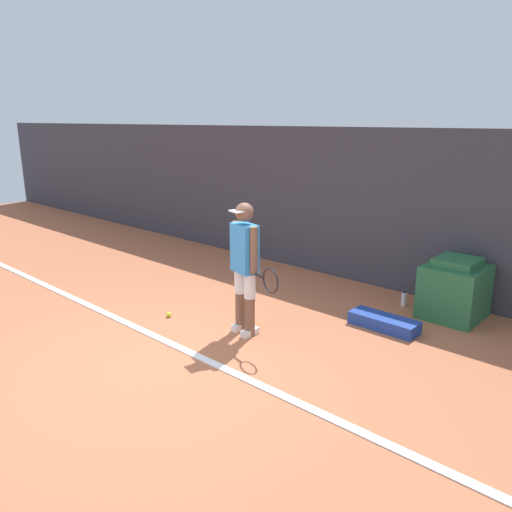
# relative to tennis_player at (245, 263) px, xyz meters

# --- Properties ---
(ground_plane) EXTENTS (24.00, 24.00, 0.00)m
(ground_plane) POSITION_rel_tennis_player_xyz_m (-0.18, -1.13, -0.89)
(ground_plane) COLOR #B76642
(back_wall) EXTENTS (24.00, 0.10, 2.42)m
(back_wall) POSITION_rel_tennis_player_xyz_m (-0.18, 2.72, 0.32)
(back_wall) COLOR #383842
(back_wall) RESTS_ON ground_plane
(court_baseline) EXTENTS (21.60, 0.10, 0.01)m
(court_baseline) POSITION_rel_tennis_player_xyz_m (-0.18, -0.82, -0.89)
(court_baseline) COLOR white
(court_baseline) RESTS_ON ground_plane
(tennis_player) EXTENTS (0.90, 0.32, 1.61)m
(tennis_player) POSITION_rel_tennis_player_xyz_m (0.00, 0.00, 0.00)
(tennis_player) COLOR brown
(tennis_player) RESTS_ON ground_plane
(tennis_ball) EXTENTS (0.07, 0.07, 0.07)m
(tennis_ball) POSITION_rel_tennis_player_xyz_m (-1.10, -0.32, -0.86)
(tennis_ball) COLOR #D1E533
(tennis_ball) RESTS_ON ground_plane
(covered_chair) EXTENTS (0.72, 0.79, 0.80)m
(covered_chair) POSITION_rel_tennis_player_xyz_m (1.67, 2.22, -0.51)
(covered_chair) COLOR #28663D
(covered_chair) RESTS_ON ground_plane
(equipment_bag) EXTENTS (0.86, 0.32, 0.16)m
(equipment_bag) POSITION_rel_tennis_player_xyz_m (1.19, 1.26, -0.81)
(equipment_bag) COLOR #1E3D99
(equipment_bag) RESTS_ON ground_plane
(water_bottle) EXTENTS (0.07, 0.07, 0.22)m
(water_bottle) POSITION_rel_tennis_player_xyz_m (1.02, 2.15, -0.79)
(water_bottle) COLOR white
(water_bottle) RESTS_ON ground_plane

